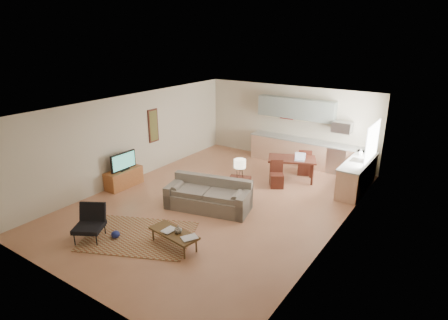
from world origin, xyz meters
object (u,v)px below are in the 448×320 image
Objects in this scene: tv_credenza at (124,178)px; console_table at (239,189)px; dining_table at (291,169)px; armchair at (89,224)px; coffee_table at (174,239)px; sofa at (208,195)px.

tv_credenza is 3.61m from console_table.
dining_table reaches higher than tv_credenza.
armchair reaches higher than tv_credenza.
armchair is at bearing -145.86° from coffee_table.
dining_table is (0.58, 2.17, 0.03)m from console_table.
sofa is at bearing 4.13° from tv_credenza.
sofa is at bearing -131.80° from console_table.
coffee_table is (0.48, -1.92, -0.22)m from sofa.
sofa reaches higher than coffee_table.
console_table reaches higher than tv_credenza.
tv_credenza is at bearing 94.02° from armchair.
armchair is 0.68× the size of tv_credenza.
sofa is 1.95× the size of tv_credenza.
coffee_table is 1.49× the size of armchair.
armchair is at bearing -55.91° from tv_credenza.
console_table is at bearing 18.49° from tv_credenza.
tv_credenza is (-3.02, -0.22, -0.13)m from sofa.
armchair is at bearing -128.78° from sofa.
console_table is (0.40, 0.93, -0.06)m from sofa.
armchair is 1.18× the size of console_table.
console_table is (3.42, 1.15, 0.07)m from tv_credenza.
dining_table is at bearing 39.65° from tv_credenza.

